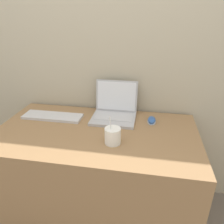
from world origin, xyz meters
name	(u,v)px	position (x,y,z in m)	size (l,w,h in m)	color
wall_back	(107,46)	(0.00, 0.79, 1.25)	(7.00, 0.04, 2.50)	#BCB299
desk	(97,175)	(0.00, 0.37, 0.38)	(1.36, 0.75, 0.76)	#936D47
laptop	(115,110)	(0.09, 0.60, 0.81)	(0.32, 0.29, 0.26)	#ADADB2
drink_cup	(113,135)	(0.14, 0.25, 0.81)	(0.10, 0.10, 0.18)	white
computer_mouse	(152,120)	(0.37, 0.57, 0.77)	(0.06, 0.11, 0.04)	white
external_keyboard	(53,116)	(-0.37, 0.51, 0.77)	(0.44, 0.14, 0.02)	silver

